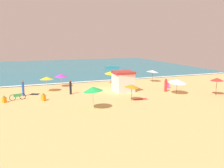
# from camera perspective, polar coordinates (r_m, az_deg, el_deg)

# --- Properties ---
(ground_plane) EXTENTS (60.00, 60.00, 0.00)m
(ground_plane) POSITION_cam_1_polar(r_m,az_deg,el_deg) (31.89, -1.82, -1.34)
(ground_plane) COLOR #E5B26B
(ocean_water) EXTENTS (60.00, 44.00, 0.10)m
(ocean_water) POSITION_cam_1_polar(r_m,az_deg,el_deg) (58.79, -10.52, 4.21)
(ocean_water) COLOR teal
(ocean_water) RESTS_ON ground_plane
(wave_breaker_foam) EXTENTS (57.00, 0.70, 0.01)m
(wave_breaker_foam) POSITION_cam_1_polar(r_m,az_deg,el_deg) (37.79, -4.85, 0.73)
(wave_breaker_foam) COLOR white
(wave_breaker_foam) RESTS_ON ocean_water
(lifeguard_cabana) EXTENTS (2.65, 2.44, 2.77)m
(lifeguard_cabana) POSITION_cam_1_polar(r_m,az_deg,el_deg) (30.23, 2.87, 0.68)
(lifeguard_cabana) COLOR white
(lifeguard_cabana) RESTS_ON ground_plane
(beach_umbrella_0) EXTENTS (3.01, 3.02, 2.04)m
(beach_umbrella_0) POSITION_cam_1_polar(r_m,az_deg,el_deg) (36.02, -0.16, 2.89)
(beach_umbrella_0) COLOR #4C3823
(beach_umbrella_0) RESTS_ON ground_plane
(beach_umbrella_1) EXTENTS (2.73, 2.72, 2.43)m
(beach_umbrella_1) POSITION_cam_1_polar(r_m,az_deg,el_deg) (22.37, -4.82, -1.24)
(beach_umbrella_1) COLOR silver
(beach_umbrella_1) RESTS_ON ground_plane
(beach_umbrella_2) EXTENTS (2.35, 2.35, 1.95)m
(beach_umbrella_2) POSITION_cam_1_polar(r_m,az_deg,el_deg) (34.14, -12.84, 2.14)
(beach_umbrella_2) COLOR silver
(beach_umbrella_2) RESTS_ON ground_plane
(beach_umbrella_3) EXTENTS (2.31, 2.34, 2.02)m
(beach_umbrella_3) POSITION_cam_1_polar(r_m,az_deg,el_deg) (30.00, 16.17, 0.72)
(beach_umbrella_3) COLOR #4C3823
(beach_umbrella_3) RESTS_ON ground_plane
(beach_umbrella_4) EXTENTS (2.29, 2.28, 1.99)m
(beach_umbrella_4) POSITION_cam_1_polar(r_m,az_deg,el_deg) (25.58, 5.04, -0.50)
(beach_umbrella_4) COLOR #4C3823
(beach_umbrella_4) RESTS_ON ground_plane
(beach_umbrella_5) EXTENTS (2.28, 2.29, 2.06)m
(beach_umbrella_5) POSITION_cam_1_polar(r_m,az_deg,el_deg) (31.38, -16.22, 1.42)
(beach_umbrella_5) COLOR silver
(beach_umbrella_5) RESTS_ON ground_plane
(beach_umbrella_6) EXTENTS (2.19, 2.19, 2.23)m
(beach_umbrella_6) POSITION_cam_1_polar(r_m,az_deg,el_deg) (30.99, 25.05, 1.07)
(beach_umbrella_6) COLOR #4C3823
(beach_umbrella_6) RESTS_ON ground_plane
(beach_umbrella_7) EXTENTS (2.07, 2.04, 2.07)m
(beach_umbrella_7) POSITION_cam_1_polar(r_m,az_deg,el_deg) (37.85, 10.22, 3.22)
(beach_umbrella_7) COLOR #4C3823
(beach_umbrella_7) RESTS_ON ground_plane
(parked_bicycle) EXTENTS (1.80, 0.41, 0.76)m
(parked_bicycle) POSITION_cam_1_polar(r_m,az_deg,el_deg) (28.38, -22.77, -2.97)
(parked_bicycle) COLOR black
(parked_bicycle) RESTS_ON ground_plane
(beachgoer_0) EXTENTS (0.61, 0.61, 0.93)m
(beachgoer_0) POSITION_cam_1_polar(r_m,az_deg,el_deg) (33.63, 13.93, -0.34)
(beachgoer_0) COLOR #D84CA5
(beachgoer_0) RESTS_ON ground_plane
(beachgoer_1) EXTENTS (0.54, 0.54, 0.81)m
(beachgoer_1) POSITION_cam_1_polar(r_m,az_deg,el_deg) (27.75, -25.61, -3.59)
(beachgoer_1) COLOR orange
(beachgoer_1) RESTS_ON ground_plane
(beachgoer_2) EXTENTS (0.39, 0.39, 1.85)m
(beachgoer_2) POSITION_cam_1_polar(r_m,az_deg,el_deg) (29.26, -10.45, -0.85)
(beachgoer_2) COLOR black
(beachgoer_2) RESTS_ON ground_plane
(beachgoer_3) EXTENTS (0.48, 0.48, 1.79)m
(beachgoer_3) POSITION_cam_1_polar(r_m,az_deg,el_deg) (31.19, 13.45, -0.36)
(beachgoer_3) COLOR red
(beachgoer_3) RESTS_ON ground_plane
(beachgoer_4) EXTENTS (0.39, 0.39, 1.93)m
(beachgoer_4) POSITION_cam_1_polar(r_m,az_deg,el_deg) (29.96, -21.60, -1.05)
(beachgoer_4) COLOR blue
(beachgoer_4) RESTS_ON ground_plane
(beachgoer_5) EXTENTS (0.56, 0.56, 0.92)m
(beachgoer_5) POSITION_cam_1_polar(r_m,az_deg,el_deg) (26.92, -16.94, -3.28)
(beachgoer_5) COLOR orange
(beachgoer_5) RESTS_ON ground_plane
(beach_towel_0) EXTENTS (1.37, 1.24, 0.01)m
(beach_towel_0) POSITION_cam_1_polar(r_m,az_deg,el_deg) (30.60, -18.99, -2.46)
(beach_towel_0) COLOR black
(beach_towel_0) RESTS_ON ground_plane
(beach_towel_1) EXTENTS (1.82, 0.88, 0.01)m
(beach_towel_1) POSITION_cam_1_polar(r_m,az_deg,el_deg) (26.71, 7.13, -3.85)
(beach_towel_1) COLOR red
(beach_towel_1) RESTS_ON ground_plane
(small_boat_0) EXTENTS (3.54, 2.09, 0.51)m
(small_boat_0) POSITION_cam_1_polar(r_m,az_deg,el_deg) (55.38, 0.01, 4.31)
(small_boat_0) COLOR teal
(small_boat_0) RESTS_ON ocean_water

